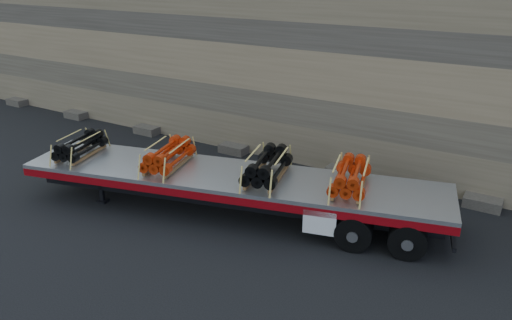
{
  "coord_description": "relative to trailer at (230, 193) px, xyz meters",
  "views": [
    {
      "loc": [
        8.31,
        -12.01,
        7.62
      ],
      "look_at": [
        0.47,
        0.85,
        1.67
      ],
      "focal_mm": 35.0,
      "sensor_mm": 36.0,
      "label": 1
    }
  ],
  "objects": [
    {
      "name": "ground",
      "position": [
        0.02,
        -0.03,
        -0.69
      ],
      "size": [
        120.0,
        120.0,
        0.0
      ],
      "primitive_type": "plane",
      "color": "black",
      "rests_on": "ground"
    },
    {
      "name": "rock_wall",
      "position": [
        0.02,
        6.47,
        2.81
      ],
      "size": [
        44.0,
        3.0,
        7.0
      ],
      "primitive_type": "cube",
      "color": "#7A6B54",
      "rests_on": "ground"
    },
    {
      "name": "trailer",
      "position": [
        0.0,
        0.0,
        0.0
      ],
      "size": [
        13.94,
        5.92,
        1.37
      ],
      "primitive_type": null,
      "rotation": [
        0.0,
        0.0,
        0.25
      ],
      "color": "silver",
      "rests_on": "ground"
    },
    {
      "name": "bundle_front",
      "position": [
        -5.32,
        -1.35,
        1.03
      ],
      "size": [
        1.42,
        2.12,
        0.69
      ],
      "primitive_type": null,
      "rotation": [
        0.0,
        0.0,
        0.25
      ],
      "color": "black",
      "rests_on": "trailer"
    },
    {
      "name": "bundle_midfront",
      "position": [
        -2.06,
        -0.52,
        1.06
      ],
      "size": [
        1.53,
        2.3,
        0.75
      ],
      "primitive_type": null,
      "rotation": [
        0.0,
        0.0,
        0.25
      ],
      "color": "#BD2B0A",
      "rests_on": "trailer"
    },
    {
      "name": "bundle_midrear",
      "position": [
        1.22,
        0.31,
        1.08
      ],
      "size": [
        1.62,
        2.42,
        0.79
      ],
      "primitive_type": null,
      "rotation": [
        0.0,
        0.0,
        0.25
      ],
      "color": "black",
      "rests_on": "trailer"
    },
    {
      "name": "bundle_rear",
      "position": [
        3.69,
        0.93,
        1.06
      ],
      "size": [
        1.53,
        2.28,
        0.74
      ],
      "primitive_type": null,
      "rotation": [
        0.0,
        0.0,
        0.25
      ],
      "color": "#BD2B0A",
      "rests_on": "trailer"
    }
  ]
}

